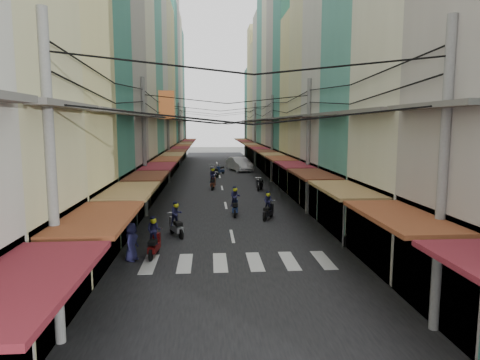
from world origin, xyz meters
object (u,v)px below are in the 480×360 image
bicycle (367,234)px  traffic_sign (344,206)px  market_umbrella (393,214)px  white_car (239,171)px

bicycle → traffic_sign: bearing=126.1°
bicycle → market_umbrella: size_ratio=0.69×
white_car → market_umbrella: (3.67, -33.82, 1.99)m
white_car → bicycle: (4.36, -29.34, 0.00)m
white_car → bicycle: 29.66m
white_car → bicycle: bearing=-97.7°
bicycle → market_umbrella: market_umbrella is taller
traffic_sign → market_umbrella: bearing=-57.7°
bicycle → white_car: bearing=-5.1°
white_car → traffic_sign: (2.34, -31.72, 1.95)m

